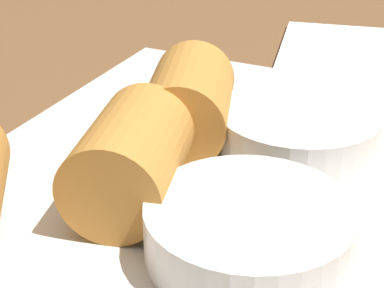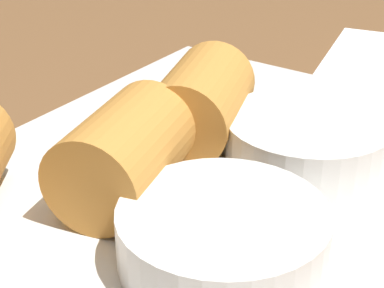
% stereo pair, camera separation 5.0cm
% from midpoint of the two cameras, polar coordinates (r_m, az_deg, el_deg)
% --- Properties ---
extents(table_surface, '(1.80, 1.40, 0.02)m').
position_cam_midpoint_polar(table_surface, '(0.40, -4.87, -2.70)').
color(table_surface, brown).
rests_on(table_surface, ground).
extents(serving_plate, '(0.35, 0.25, 0.01)m').
position_cam_midpoint_polar(serving_plate, '(0.35, -4.05, -4.11)').
color(serving_plate, silver).
rests_on(serving_plate, table_surface).
extents(roll_front_left, '(0.09, 0.07, 0.05)m').
position_cam_midpoint_polar(roll_front_left, '(0.38, -3.92, 4.01)').
color(roll_front_left, '#C68438').
rests_on(roll_front_left, serving_plate).
extents(roll_back_left, '(0.09, 0.07, 0.05)m').
position_cam_midpoint_polar(roll_back_left, '(0.32, -9.73, -1.11)').
color(roll_back_left, '#C68438').
rests_on(roll_back_left, serving_plate).
extents(dipping_bowl_near, '(0.09, 0.09, 0.03)m').
position_cam_midpoint_polar(dipping_bowl_near, '(0.37, 5.61, 1.14)').
color(dipping_bowl_near, white).
rests_on(dipping_bowl_near, serving_plate).
extents(dipping_bowl_far, '(0.09, 0.09, 0.03)m').
position_cam_midpoint_polar(dipping_bowl_far, '(0.28, 0.07, -7.83)').
color(dipping_bowl_far, white).
rests_on(dipping_bowl_far, serving_plate).
extents(napkin, '(0.17, 0.15, 0.01)m').
position_cam_midpoint_polar(napkin, '(0.57, 11.75, 7.73)').
color(napkin, white).
rests_on(napkin, table_surface).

